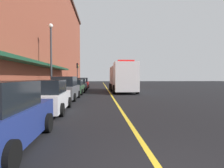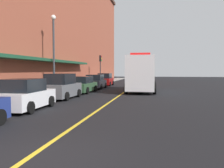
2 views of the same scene
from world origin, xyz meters
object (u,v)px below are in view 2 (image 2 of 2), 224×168
Objects in this scene: parked_car_2 at (61,87)px; parked_car_5 at (105,80)px; parked_car_1 at (25,95)px; box_truck at (142,74)px; parking_meter_3 at (21,88)px; parked_car_4 at (96,82)px; parked_car_3 at (82,85)px; street_lamp_left at (54,45)px; traffic_light_near at (100,64)px.

parked_car_2 is 16.53m from parked_car_5.
parked_car_2 is (-0.06, 5.42, 0.09)m from parked_car_1.
box_truck reaches higher than parking_meter_3.
parked_car_4 is (0.01, 10.74, -0.10)m from parked_car_2.
parked_car_2 is at bearing -0.85° from parked_car_1.
parked_car_1 is 0.99× the size of parked_car_2.
parked_car_4 is 3.42× the size of parking_meter_3.
parked_car_2 is 0.92× the size of parked_car_3.
parked_car_5 is 3.21× the size of parking_meter_3.
parked_car_5 is (-0.09, 11.39, 0.07)m from parked_car_3.
parked_car_3 is 8.66m from parking_meter_3.
parked_car_3 is at bearing 0.37° from parked_car_2.
parked_car_5 is (-0.02, 16.53, -0.06)m from parked_car_2.
parked_car_4 is at bearing 1.47° from parked_car_3.
parked_car_2 is 5.14m from parked_car_3.
parked_car_1 reaches higher than parked_car_4.
parked_car_3 is 4.63m from street_lamp_left.
parked_car_4 is at bearing 1.12° from parked_car_2.
parking_meter_3 is at bearing -90.16° from traffic_light_near.
parked_car_4 is 14.20m from parking_meter_3.
box_truck is (5.58, 2.54, 1.03)m from parked_car_3.
parked_car_3 is 1.01× the size of parked_car_4.
traffic_light_near reaches higher than parking_meter_3.
parking_meter_3 is at bearing 175.13° from parked_car_5.
street_lamp_left reaches higher than parked_car_1.
traffic_light_near reaches higher than parked_car_1.
box_truck is 9.23m from street_lamp_left.
parking_meter_3 is at bearing 171.54° from parked_car_3.
parked_car_4 is 0.65× the size of street_lamp_left.
parked_car_3 is at bearing -1.57° from parked_car_1.
parked_car_1 is 10.56m from parked_car_3.
parked_car_1 is at bearing 179.10° from parked_car_5.
parked_car_1 is 14.27m from box_truck.
parking_meter_3 is at bearing -84.73° from street_lamp_left.
street_lamp_left is (-1.91, -13.42, 3.58)m from parked_car_5.
traffic_light_near is (-1.28, 8.27, 2.37)m from parked_car_4.
parked_car_4 is 0.54× the size of box_truck.
parked_car_1 is 0.98× the size of traffic_light_near.
box_truck is (5.64, -3.06, 1.00)m from parked_car_4.
traffic_light_near is (-1.33, 24.43, 2.36)m from parked_car_1.
parking_meter_3 is 0.19× the size of street_lamp_left.
street_lamp_left is at bearing 136.21° from parked_car_3.
parked_car_3 reaches higher than parking_meter_3.
parked_car_4 is at bearing 179.19° from parked_car_5.
street_lamp_left is (-2.00, -2.03, 3.65)m from parked_car_3.
parked_car_3 is at bearing 179.39° from parked_car_4.
traffic_light_near is at bearing 25.61° from parked_car_5.
parked_car_4 is (-0.06, 5.60, 0.03)m from parked_car_3.
parked_car_1 is at bearing -178.15° from parked_car_2.
parked_car_4 reaches higher than parking_meter_3.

